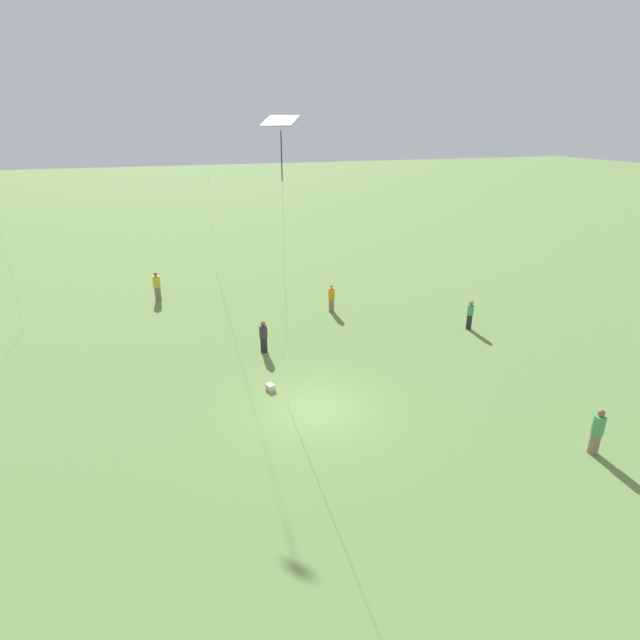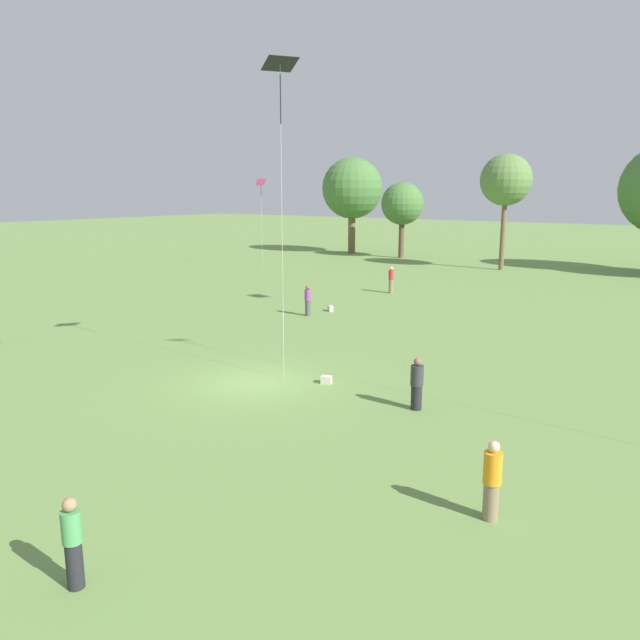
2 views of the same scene
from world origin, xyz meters
name	(u,v)px [view 1 (image 1 of 2)]	position (x,y,z in m)	size (l,w,h in m)	color
ground_plane	(317,409)	(0.00, 0.00, 0.00)	(240.00, 240.00, 0.00)	#6B8E47
person_0	(597,432)	(-5.65, -8.21, 0.84)	(0.56, 0.56, 1.71)	#847056
person_2	(264,337)	(5.82, 0.89, 0.81)	(0.50, 0.50, 1.64)	#232328
person_3	(470,315)	(5.21, -10.43, 0.83)	(0.35, 0.35, 1.65)	#232328
person_4	(157,286)	(15.55, 5.71, 0.89)	(0.64, 0.64, 1.80)	#847056
person_5	(331,298)	(10.09, -4.13, 0.85)	(0.43, 0.43, 1.70)	#847056
kite_4	(281,132)	(0.42, 1.06, 10.33)	(1.40, 1.41, 10.85)	black
picnic_bag_1	(270,387)	(2.03, 1.44, 0.13)	(0.44, 0.40, 0.26)	beige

